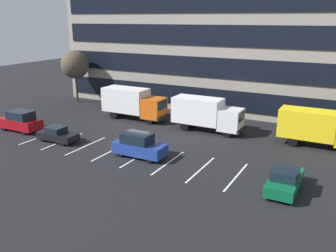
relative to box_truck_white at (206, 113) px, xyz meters
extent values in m
plane|color=black|center=(-3.51, -6.51, -1.88)|extent=(120.00, 120.00, 0.00)
cube|color=gray|center=(-3.51, 11.49, 8.92)|extent=(39.88, 10.32, 21.60)
cube|color=black|center=(-3.51, 6.27, 0.10)|extent=(38.28, 0.16, 2.30)
cube|color=black|center=(-3.51, 6.27, 3.70)|extent=(38.28, 0.16, 2.30)
cube|color=black|center=(-3.51, 6.27, 7.30)|extent=(38.28, 0.16, 2.30)
cube|color=black|center=(-3.51, 6.27, 10.90)|extent=(38.28, 0.16, 2.30)
cube|color=silver|center=(-13.31, -9.33, -1.87)|extent=(0.14, 5.40, 0.01)
cube|color=silver|center=(-10.51, -9.33, -1.87)|extent=(0.14, 5.40, 0.01)
cube|color=silver|center=(-7.71, -9.33, -1.87)|extent=(0.14, 5.40, 0.01)
cube|color=silver|center=(-4.91, -9.33, -1.87)|extent=(0.14, 5.40, 0.01)
cube|color=silver|center=(-2.11, -9.33, -1.87)|extent=(0.14, 5.40, 0.01)
cube|color=silver|center=(0.69, -9.33, -1.87)|extent=(0.14, 5.40, 0.01)
cube|color=silver|center=(3.49, -9.33, -1.87)|extent=(0.14, 5.40, 0.01)
cube|color=silver|center=(6.29, -9.33, -1.87)|extent=(0.14, 5.40, 0.01)
cube|color=white|center=(2.62, 0.00, -0.35)|extent=(2.10, 2.29, 2.10)
cube|color=black|center=(3.64, 0.00, 0.07)|extent=(0.06, 1.92, 0.92)
cube|color=white|center=(-0.91, 0.00, 0.17)|extent=(4.96, 2.38, 2.57)
cube|color=black|center=(3.71, 0.00, -1.26)|extent=(0.19, 2.29, 0.38)
cylinder|color=black|center=(2.62, 0.98, -1.40)|extent=(0.95, 0.29, 0.95)
cylinder|color=black|center=(2.62, -0.98, -1.40)|extent=(0.95, 0.29, 0.95)
cylinder|color=black|center=(-1.90, 0.98, -1.40)|extent=(0.95, 0.29, 0.95)
cylinder|color=black|center=(-1.90, -0.98, -1.40)|extent=(0.95, 0.29, 0.95)
cube|color=#D85914|center=(-6.33, 0.36, -0.30)|extent=(2.17, 2.37, 2.17)
cube|color=black|center=(-5.27, 0.36, 0.14)|extent=(0.06, 1.99, 0.96)
cube|color=white|center=(-9.99, 0.36, 0.25)|extent=(5.14, 2.47, 2.67)
cube|color=black|center=(-5.20, 0.36, -1.24)|extent=(0.20, 2.37, 0.40)
cylinder|color=black|center=(-6.33, 1.38, -1.38)|extent=(0.99, 0.30, 0.99)
cylinder|color=black|center=(-6.33, -0.65, -1.38)|extent=(0.99, 0.30, 0.99)
cylinder|color=black|center=(-11.02, 1.38, -1.38)|extent=(0.99, 0.30, 0.99)
cylinder|color=black|center=(-11.02, -0.65, -1.38)|extent=(0.99, 0.30, 0.99)
cube|color=yellow|center=(9.61, 0.32, 0.11)|extent=(4.82, 2.31, 2.50)
cylinder|color=black|center=(8.65, 1.27, -1.41)|extent=(0.93, 0.28, 0.93)
cylinder|color=black|center=(8.65, -0.63, -1.41)|extent=(0.93, 0.28, 0.93)
cube|color=black|center=(-10.83, -9.61, -1.34)|extent=(3.92, 1.64, 0.64)
cube|color=black|center=(-11.02, -9.61, -0.75)|extent=(1.64, 1.44, 0.55)
cylinder|color=black|center=(-9.57, -8.90, -1.60)|extent=(0.55, 0.20, 0.55)
cylinder|color=black|center=(-9.57, -10.32, -1.60)|extent=(0.55, 0.20, 0.55)
cylinder|color=black|center=(-12.08, -8.90, -1.60)|extent=(0.55, 0.20, 0.55)
cylinder|color=black|center=(-12.08, -10.32, -1.60)|extent=(0.55, 0.20, 0.55)
cube|color=#0C5933|center=(9.77, -9.89, -1.28)|extent=(1.84, 4.39, 0.71)
cube|color=black|center=(9.77, -10.11, -0.61)|extent=(1.62, 1.84, 0.61)
cylinder|color=black|center=(8.97, -8.48, -1.57)|extent=(0.22, 0.61, 0.61)
cylinder|color=black|center=(10.56, -8.48, -1.57)|extent=(0.22, 0.61, 0.61)
cylinder|color=black|center=(8.97, -11.29, -1.57)|extent=(0.22, 0.61, 0.61)
cylinder|color=black|center=(10.56, -11.29, -1.57)|extent=(0.22, 0.61, 0.61)
cube|color=navy|center=(-2.03, -9.27, -1.15)|extent=(4.40, 1.87, 0.91)
cube|color=black|center=(-2.25, -9.27, -0.29)|extent=(2.42, 1.64, 0.81)
cylinder|color=black|center=(-0.62, -8.46, -1.55)|extent=(0.65, 0.21, 0.65)
cylinder|color=black|center=(-0.62, -10.09, -1.55)|extent=(0.65, 0.21, 0.65)
cylinder|color=black|center=(-3.44, -8.46, -1.55)|extent=(0.65, 0.21, 0.65)
cylinder|color=black|center=(-3.44, -10.09, -1.55)|extent=(0.65, 0.21, 0.65)
cube|color=maroon|center=(-16.73, -8.86, -1.12)|extent=(4.59, 1.94, 0.95)
cube|color=black|center=(-16.50, -8.86, -0.23)|extent=(2.52, 1.71, 0.85)
cylinder|color=black|center=(-18.20, -9.71, -1.54)|extent=(0.68, 0.22, 0.68)
cylinder|color=black|center=(-18.20, -8.01, -1.54)|extent=(0.68, 0.22, 0.68)
cylinder|color=black|center=(-15.26, -9.71, -1.54)|extent=(0.68, 0.22, 0.68)
cylinder|color=black|center=(-15.26, -8.01, -1.54)|extent=(0.68, 0.22, 0.68)
cylinder|color=#473323|center=(-20.51, 3.90, -0.05)|extent=(0.28, 0.28, 3.65)
sphere|color=#4C4233|center=(-20.51, 3.90, 3.23)|extent=(3.72, 3.72, 3.72)
camera|label=1|loc=(13.35, -32.91, 9.16)|focal=38.76mm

